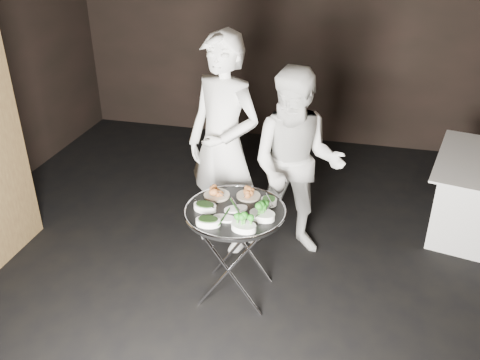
% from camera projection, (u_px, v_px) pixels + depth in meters
% --- Properties ---
extents(floor, '(6.00, 7.00, 0.05)m').
position_uv_depth(floor, '(246.00, 319.00, 3.85)').
color(floor, black).
rests_on(floor, ground).
extents(wall_back, '(6.00, 0.05, 3.00)m').
position_uv_depth(wall_back, '(313.00, 24.00, 6.16)').
color(wall_back, black).
rests_on(wall_back, floor).
extents(tray_stand, '(0.52, 0.44, 0.76)m').
position_uv_depth(tray_stand, '(235.00, 249.00, 3.88)').
color(tray_stand, silver).
rests_on(tray_stand, floor).
extents(serving_tray, '(0.76, 0.76, 0.04)m').
position_uv_depth(serving_tray, '(235.00, 211.00, 3.72)').
color(serving_tray, black).
rests_on(serving_tray, tray_stand).
extents(potato_plate_a, '(0.20, 0.20, 0.07)m').
position_uv_depth(potato_plate_a, '(217.00, 193.00, 3.88)').
color(potato_plate_a, beige).
rests_on(potato_plate_a, serving_tray).
extents(potato_plate_b, '(0.18, 0.18, 0.07)m').
position_uv_depth(potato_plate_b, '(248.00, 193.00, 3.88)').
color(potato_plate_b, beige).
rests_on(potato_plate_b, serving_tray).
extents(greens_bowl, '(0.12, 0.12, 0.07)m').
position_uv_depth(greens_bowl, '(269.00, 200.00, 3.78)').
color(greens_bowl, white).
rests_on(greens_bowl, serving_tray).
extents(asparagus_plate_a, '(0.20, 0.18, 0.04)m').
position_uv_depth(asparagus_plate_a, '(236.00, 208.00, 3.71)').
color(asparagus_plate_a, white).
rests_on(asparagus_plate_a, serving_tray).
extents(asparagus_plate_b, '(0.17, 0.10, 0.03)m').
position_uv_depth(asparagus_plate_b, '(224.00, 218.00, 3.60)').
color(asparagus_plate_b, white).
rests_on(asparagus_plate_b, serving_tray).
extents(spinach_bowl_a, '(0.19, 0.14, 0.07)m').
position_uv_depth(spinach_bowl_a, '(205.00, 206.00, 3.70)').
color(spinach_bowl_a, white).
rests_on(spinach_bowl_a, serving_tray).
extents(spinach_bowl_b, '(0.19, 0.13, 0.07)m').
position_uv_depth(spinach_bowl_b, '(208.00, 221.00, 3.53)').
color(spinach_bowl_b, white).
rests_on(spinach_bowl_b, serving_tray).
extents(broccoli_bowl_a, '(0.21, 0.16, 0.08)m').
position_uv_depth(broccoli_bowl_a, '(262.00, 214.00, 3.60)').
color(broccoli_bowl_a, white).
rests_on(broccoli_bowl_a, serving_tray).
extents(broccoli_bowl_b, '(0.20, 0.15, 0.07)m').
position_uv_depth(broccoli_bowl_b, '(244.00, 226.00, 3.47)').
color(broccoli_bowl_b, white).
rests_on(broccoli_bowl_b, serving_tray).
extents(serving_utensils, '(0.58, 0.44, 0.01)m').
position_uv_depth(serving_utensils, '(240.00, 200.00, 3.75)').
color(serving_utensils, silver).
rests_on(serving_utensils, serving_tray).
extents(waiter_left, '(0.82, 0.69, 1.92)m').
position_uv_depth(waiter_left, '(224.00, 146.00, 4.28)').
color(waiter_left, white).
rests_on(waiter_left, floor).
extents(waiter_right, '(0.83, 0.66, 1.67)m').
position_uv_depth(waiter_right, '(296.00, 165.00, 4.25)').
color(waiter_right, white).
rests_on(waiter_right, floor).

